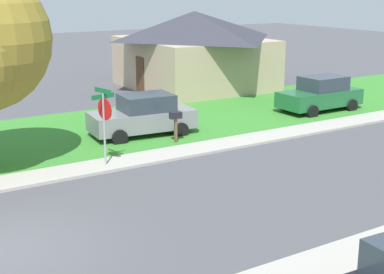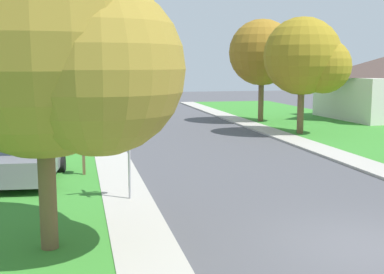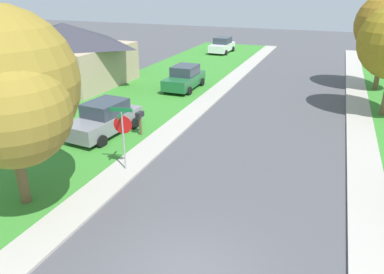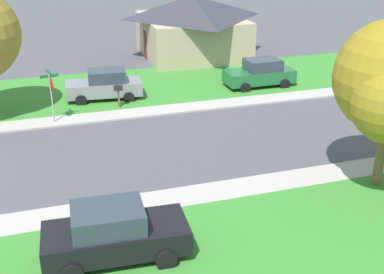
% 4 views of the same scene
% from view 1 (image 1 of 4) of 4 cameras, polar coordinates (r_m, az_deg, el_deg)
% --- Properties ---
extents(ground_plane, '(120.00, 120.00, 0.00)m').
position_cam_1_polar(ground_plane, '(14.60, -18.23, -10.71)').
color(ground_plane, '#4C4C51').
extents(sidewalk_west, '(1.40, 56.00, 0.10)m').
position_cam_1_polar(sidewalk_west, '(23.86, 7.53, 0.05)').
color(sidewalk_west, '#ADA89E').
rests_on(sidewalk_west, ground).
extents(lawn_west, '(8.00, 56.00, 0.08)m').
position_cam_1_polar(lawn_west, '(27.52, 1.27, 2.16)').
color(lawn_west, '#38842D').
rests_on(lawn_west, ground).
extents(stop_sign_far_corner, '(0.90, 0.90, 2.77)m').
position_cam_1_polar(stop_sign_far_corner, '(19.62, -8.71, 2.28)').
color(stop_sign_far_corner, '#9E9EA3').
rests_on(stop_sign_far_corner, ground).
extents(car_grey_kerbside_mid, '(2.36, 4.46, 1.76)m').
position_cam_1_polar(car_grey_kerbside_mid, '(23.79, -4.86, 2.13)').
color(car_grey_kerbside_mid, gray).
rests_on(car_grey_kerbside_mid, ground).
extents(car_green_across_road, '(2.06, 4.31, 1.76)m').
position_cam_1_polar(car_green_across_road, '(29.04, 12.66, 4.16)').
color(car_green_across_road, '#1E6033').
rests_on(car_green_across_road, ground).
extents(house_left_setback, '(9.28, 8.12, 4.60)m').
position_cam_1_polar(house_left_setback, '(34.91, 0.21, 8.79)').
color(house_left_setback, tan).
rests_on(house_left_setback, ground).
extents(mailbox, '(0.27, 0.49, 1.31)m').
position_cam_1_polar(mailbox, '(22.45, -1.64, 1.76)').
color(mailbox, brown).
rests_on(mailbox, ground).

